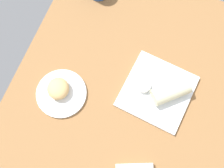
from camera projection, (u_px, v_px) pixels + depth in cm
name	position (u px, v px, depth cm)	size (l,w,h in cm)	color
dining_table	(127.00, 96.00, 111.84)	(110.00, 90.00, 4.00)	olive
round_plate	(62.00, 93.00, 109.38)	(19.57, 19.57, 1.40)	white
scone_pastry	(58.00, 89.00, 106.44)	(8.87, 8.36, 5.41)	#DCB16F
square_plate	(157.00, 91.00, 109.54)	(25.47, 25.47, 1.60)	white
sauce_cup	(143.00, 86.00, 107.95)	(5.41, 5.41, 2.50)	silver
breakfast_wrap	(171.00, 91.00, 105.28)	(6.58, 6.58, 14.31)	beige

